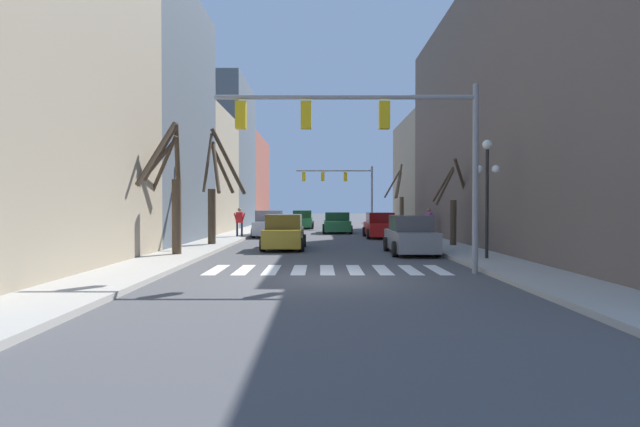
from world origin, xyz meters
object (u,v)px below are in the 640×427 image
(car_parked_right_far, at_px, (267,224))
(car_driving_away_lane, at_px, (408,236))
(car_parked_left_far, at_px, (378,226))
(traffic_signal_near, at_px, (372,131))
(car_driving_toward_lane, at_px, (335,223))
(pedestrian_waiting_at_curb, at_px, (427,220))
(car_parked_left_mid, at_px, (300,220))
(car_at_intersection, at_px, (282,233))
(street_tree_right_far, at_px, (398,202))
(street_tree_right_mid, at_px, (168,186))
(street_tree_left_mid, at_px, (214,191))
(street_lamp_right_corner, at_px, (485,174))
(pedestrian_crossing_street, at_px, (237,219))
(traffic_signal_far, at_px, (341,182))
(street_tree_left_near, at_px, (451,208))

(car_parked_right_far, height_order, car_driving_away_lane, car_parked_right_far)
(car_parked_left_far, bearing_deg, traffic_signal_near, 172.58)
(car_driving_toward_lane, xyz_separation_m, pedestrian_waiting_at_curb, (5.39, -7.63, 0.48))
(car_driving_away_lane, relative_size, pedestrian_waiting_at_curb, 2.42)
(car_parked_right_far, xyz_separation_m, car_driving_toward_lane, (4.73, 4.44, -0.07))
(traffic_signal_near, distance_m, car_parked_left_mid, 31.01)
(car_at_intersection, bearing_deg, traffic_signal_near, 21.57)
(traffic_signal_near, height_order, car_parked_left_far, traffic_signal_near)
(car_parked_left_mid, bearing_deg, street_tree_right_far, 36.79)
(car_at_intersection, bearing_deg, car_driving_toward_lane, 168.05)
(street_tree_right_mid, bearing_deg, car_at_intersection, 43.23)
(car_driving_toward_lane, distance_m, street_tree_left_mid, 14.62)
(street_lamp_right_corner, height_order, street_tree_right_far, street_tree_right_far)
(pedestrian_waiting_at_curb, relative_size, street_tree_left_mid, 0.31)
(car_at_intersection, height_order, car_driving_away_lane, car_at_intersection)
(street_lamp_right_corner, bearing_deg, car_driving_away_lane, 124.25)
(car_driving_away_lane, bearing_deg, street_tree_left_mid, 68.30)
(car_parked_left_mid, xyz_separation_m, pedestrian_waiting_at_curb, (8.29, -15.45, 0.45))
(pedestrian_crossing_street, distance_m, street_tree_right_mid, 11.88)
(car_driving_toward_lane, bearing_deg, street_tree_right_far, -114.72)
(street_lamp_right_corner, distance_m, car_at_intersection, 9.94)
(street_tree_right_mid, bearing_deg, car_parked_left_far, 51.91)
(car_parked_right_far, bearing_deg, street_tree_right_far, -75.57)
(car_parked_right_far, height_order, car_parked_left_far, car_parked_right_far)
(car_driving_away_lane, xyz_separation_m, street_tree_right_far, (1.86, 14.49, 1.58))
(traffic_signal_near, bearing_deg, car_parked_left_mid, 96.12)
(car_at_intersection, bearing_deg, street_tree_left_mid, -110.61)
(traffic_signal_far, bearing_deg, pedestrian_crossing_street, -116.93)
(car_driving_toward_lane, bearing_deg, traffic_signal_far, -5.91)
(car_driving_toward_lane, height_order, street_tree_right_mid, street_tree_right_mid)
(car_parked_left_mid, bearing_deg, traffic_signal_far, 87.90)
(car_at_intersection, relative_size, street_tree_left_near, 0.98)
(traffic_signal_near, height_order, pedestrian_crossing_street, traffic_signal_near)
(street_lamp_right_corner, relative_size, street_tree_right_mid, 0.82)
(street_tree_right_mid, bearing_deg, car_driving_toward_lane, 68.29)
(car_at_intersection, distance_m, pedestrian_waiting_at_curb, 10.70)
(car_driving_away_lane, bearing_deg, street_tree_right_far, -7.30)
(pedestrian_crossing_street, bearing_deg, traffic_signal_near, 120.26)
(car_parked_left_far, height_order, pedestrian_waiting_at_curb, pedestrian_waiting_at_curb)
(car_at_intersection, xyz_separation_m, pedestrian_crossing_street, (-3.40, 7.74, 0.44))
(car_parked_right_far, relative_size, pedestrian_waiting_at_curb, 2.63)
(street_tree_left_mid, bearing_deg, traffic_signal_near, -55.06)
(traffic_signal_far, distance_m, street_tree_right_mid, 27.17)
(car_driving_away_lane, height_order, pedestrian_crossing_street, pedestrian_crossing_street)
(traffic_signal_near, height_order, street_tree_right_far, traffic_signal_near)
(traffic_signal_near, xyz_separation_m, traffic_signal_far, (0.42, 30.49, -0.12))
(car_parked_left_mid, relative_size, street_tree_right_mid, 0.90)
(traffic_signal_near, bearing_deg, street_tree_right_far, 78.80)
(car_at_intersection, bearing_deg, street_lamp_right_corner, 54.63)
(car_at_intersection, bearing_deg, pedestrian_waiting_at_curb, 128.19)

